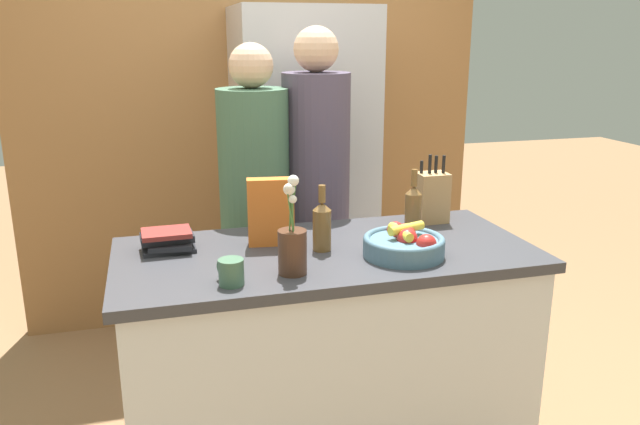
% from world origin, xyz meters
% --- Properties ---
extents(kitchen_island, '(1.57, 0.73, 0.93)m').
position_xyz_m(kitchen_island, '(0.00, 0.00, 0.47)').
color(kitchen_island, silver).
rests_on(kitchen_island, ground_plane).
extents(back_wall_wood, '(2.77, 0.12, 2.60)m').
position_xyz_m(back_wall_wood, '(0.00, 1.59, 1.30)').
color(back_wall_wood, '#9E6B3D').
rests_on(back_wall_wood, ground_plane).
extents(refrigerator, '(0.73, 0.63, 1.86)m').
position_xyz_m(refrigerator, '(0.22, 1.23, 0.93)').
color(refrigerator, '#B7B7BC').
rests_on(refrigerator, ground_plane).
extents(fruit_bowl, '(0.30, 0.30, 0.11)m').
position_xyz_m(fruit_bowl, '(0.26, -0.14, 0.97)').
color(fruit_bowl, slate).
rests_on(fruit_bowl, kitchen_island).
extents(knife_block, '(0.13, 0.11, 0.29)m').
position_xyz_m(knife_block, '(0.54, 0.24, 1.04)').
color(knife_block, tan).
rests_on(knife_block, kitchen_island).
extents(flower_vase, '(0.10, 0.10, 0.34)m').
position_xyz_m(flower_vase, '(-0.18, -0.20, 1.03)').
color(flower_vase, '#4C2D1E').
rests_on(flower_vase, kitchen_island).
extents(cereal_box, '(0.18, 0.08, 0.26)m').
position_xyz_m(cereal_box, '(-0.19, 0.11, 1.06)').
color(cereal_box, orange).
rests_on(cereal_box, kitchen_island).
extents(coffee_mug, '(0.08, 0.11, 0.09)m').
position_xyz_m(coffee_mug, '(-0.39, -0.25, 0.97)').
color(coffee_mug, '#42664C').
rests_on(coffee_mug, kitchen_island).
extents(book_stack, '(0.20, 0.16, 0.08)m').
position_xyz_m(book_stack, '(-0.57, 0.15, 0.97)').
color(book_stack, '#232328').
rests_on(book_stack, kitchen_island).
extents(bottle_oil, '(0.07, 0.07, 0.25)m').
position_xyz_m(bottle_oil, '(-0.02, -0.00, 1.03)').
color(bottle_oil, brown).
rests_on(bottle_oil, kitchen_island).
extents(bottle_vinegar, '(0.07, 0.07, 0.27)m').
position_xyz_m(bottle_vinegar, '(0.39, 0.10, 1.03)').
color(bottle_vinegar, brown).
rests_on(bottle_vinegar, kitchen_island).
extents(person_at_sink, '(0.32, 0.32, 1.68)m').
position_xyz_m(person_at_sink, '(-0.17, 0.61, 0.95)').
color(person_at_sink, '#383842').
rests_on(person_at_sink, ground_plane).
extents(person_in_blue, '(0.32, 0.32, 1.75)m').
position_xyz_m(person_in_blue, '(0.13, 0.64, 0.99)').
color(person_in_blue, '#383842').
rests_on(person_in_blue, ground_plane).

